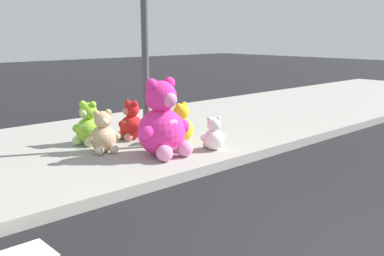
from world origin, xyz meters
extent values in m
cube|color=#9E9B93|center=(0.00, 5.20, 0.07)|extent=(28.00, 4.40, 0.15)
cylinder|color=#4C4C51|center=(1.00, 4.40, 1.75)|extent=(0.11, 0.11, 3.20)
sphere|color=#F22D93|center=(0.86, 3.85, 0.51)|extent=(0.72, 0.72, 0.72)
ellipsoid|color=pink|center=(0.86, 3.59, 0.51)|extent=(0.40, 0.16, 0.47)
sphere|color=#F22D93|center=(0.86, 3.85, 1.04)|extent=(0.47, 0.47, 0.47)
sphere|color=pink|center=(0.86, 3.65, 1.01)|extent=(0.21, 0.21, 0.21)
sphere|color=#F22D93|center=(1.02, 3.85, 1.23)|extent=(0.18, 0.18, 0.18)
sphere|color=#F22D93|center=(1.20, 3.76, 0.56)|extent=(0.22, 0.22, 0.22)
sphere|color=pink|center=(1.06, 3.55, 0.27)|extent=(0.25, 0.25, 0.25)
sphere|color=#F22D93|center=(0.70, 3.85, 1.23)|extent=(0.18, 0.18, 0.18)
sphere|color=#F22D93|center=(0.52, 3.76, 0.56)|extent=(0.22, 0.22, 0.22)
sphere|color=pink|center=(0.67, 3.54, 0.27)|extent=(0.25, 0.25, 0.25)
sphere|color=white|center=(1.66, 3.53, 0.31)|extent=(0.33, 0.33, 0.33)
ellipsoid|color=white|center=(1.72, 3.64, 0.31)|extent=(0.19, 0.15, 0.21)
sphere|color=white|center=(1.66, 3.53, 0.56)|extent=(0.22, 0.22, 0.22)
sphere|color=white|center=(1.71, 3.61, 0.55)|extent=(0.10, 0.10, 0.10)
sphere|color=white|center=(1.59, 3.57, 0.65)|extent=(0.08, 0.08, 0.08)
sphere|color=white|center=(1.54, 3.65, 0.34)|extent=(0.10, 0.10, 0.10)
sphere|color=white|center=(1.65, 3.70, 0.21)|extent=(0.11, 0.11, 0.11)
sphere|color=white|center=(1.73, 3.50, 0.65)|extent=(0.08, 0.08, 0.08)
sphere|color=white|center=(1.82, 3.49, 0.34)|extent=(0.10, 0.10, 0.10)
sphere|color=white|center=(1.81, 3.61, 0.21)|extent=(0.11, 0.11, 0.11)
sphere|color=yellow|center=(1.65, 4.29, 0.36)|extent=(0.41, 0.41, 0.41)
ellipsoid|color=#F0DB80|center=(1.61, 4.43, 0.36)|extent=(0.24, 0.16, 0.27)
sphere|color=yellow|center=(1.65, 4.29, 0.66)|extent=(0.27, 0.27, 0.27)
sphere|color=#F0DB80|center=(1.62, 4.40, 0.65)|extent=(0.12, 0.12, 0.12)
sphere|color=yellow|center=(1.56, 4.26, 0.77)|extent=(0.10, 0.10, 0.10)
sphere|color=yellow|center=(1.45, 4.28, 0.39)|extent=(0.13, 0.13, 0.13)
sphere|color=#F0DB80|center=(1.49, 4.42, 0.22)|extent=(0.14, 0.14, 0.14)
sphere|color=yellow|center=(1.74, 4.32, 0.77)|extent=(0.10, 0.10, 0.10)
sphere|color=yellow|center=(1.82, 4.41, 0.39)|extent=(0.13, 0.13, 0.13)
sphere|color=#F0DB80|center=(1.70, 4.50, 0.22)|extent=(0.14, 0.14, 0.14)
sphere|color=red|center=(1.15, 5.03, 0.36)|extent=(0.42, 0.42, 0.42)
ellipsoid|color=#DB7B7B|center=(1.00, 5.02, 0.36)|extent=(0.11, 0.24, 0.27)
sphere|color=red|center=(1.15, 5.03, 0.67)|extent=(0.27, 0.27, 0.27)
sphere|color=#DB7B7B|center=(1.04, 5.02, 0.65)|extent=(0.13, 0.13, 0.13)
sphere|color=red|center=(1.16, 4.94, 0.78)|extent=(0.10, 0.10, 0.10)
sphere|color=red|center=(1.12, 4.83, 0.39)|extent=(0.13, 0.13, 0.13)
sphere|color=#DB7B7B|center=(0.98, 4.90, 0.22)|extent=(0.14, 0.14, 0.14)
sphere|color=red|center=(1.14, 5.13, 0.78)|extent=(0.10, 0.10, 0.10)
sphere|color=red|center=(1.08, 5.22, 0.39)|extent=(0.13, 0.13, 0.13)
sphere|color=#DB7B7B|center=(0.97, 5.13, 0.22)|extent=(0.14, 0.14, 0.14)
sphere|color=tan|center=(0.32, 4.62, 0.35)|extent=(0.41, 0.41, 0.41)
ellipsoid|color=beige|center=(0.28, 4.48, 0.35)|extent=(0.24, 0.15, 0.26)
sphere|color=tan|center=(0.32, 4.62, 0.66)|extent=(0.27, 0.27, 0.27)
sphere|color=beige|center=(0.29, 4.51, 0.64)|extent=(0.12, 0.12, 0.12)
sphere|color=tan|center=(0.41, 4.59, 0.76)|extent=(0.10, 0.10, 0.10)
sphere|color=tan|center=(0.49, 4.51, 0.38)|extent=(0.13, 0.13, 0.13)
sphere|color=beige|center=(0.38, 4.42, 0.22)|extent=(0.14, 0.14, 0.14)
sphere|color=tan|center=(0.23, 4.64, 0.76)|extent=(0.10, 0.10, 0.10)
sphere|color=tan|center=(0.12, 4.62, 0.38)|extent=(0.13, 0.13, 0.13)
sphere|color=beige|center=(0.17, 4.48, 0.22)|extent=(0.14, 0.14, 0.14)
sphere|color=#8CD133|center=(0.42, 5.22, 0.37)|extent=(0.44, 0.44, 0.44)
ellipsoid|color=#B8DE87|center=(0.28, 5.15, 0.37)|extent=(0.19, 0.26, 0.29)
sphere|color=#8CD133|center=(0.42, 5.22, 0.70)|extent=(0.29, 0.29, 0.29)
sphere|color=#B8DE87|center=(0.31, 5.17, 0.68)|extent=(0.13, 0.13, 0.13)
sphere|color=#8CD133|center=(0.47, 5.13, 0.81)|extent=(0.11, 0.11, 0.11)
sphere|color=#8CD133|center=(0.46, 5.01, 0.40)|extent=(0.14, 0.14, 0.14)
sphere|color=#B8DE87|center=(0.30, 5.03, 0.23)|extent=(0.15, 0.15, 0.15)
sphere|color=#8CD133|center=(0.38, 5.31, 0.81)|extent=(0.11, 0.11, 0.11)
sphere|color=#8CD133|center=(0.29, 5.39, 0.40)|extent=(0.14, 0.14, 0.14)
sphere|color=#B8DE87|center=(0.20, 5.25, 0.23)|extent=(0.15, 0.15, 0.15)
camera|label=1|loc=(-3.20, -1.21, 1.95)|focal=41.48mm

